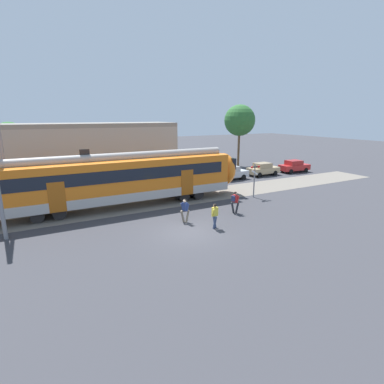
% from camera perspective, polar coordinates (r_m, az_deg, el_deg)
% --- Properties ---
extents(ground_plane, '(160.00, 160.00, 0.00)m').
position_cam_1_polar(ground_plane, '(19.07, -0.62, -7.53)').
color(ground_plane, '#38383D').
extents(pedestrian_navy, '(0.68, 0.54, 1.67)m').
position_cam_1_polar(pedestrian_navy, '(20.33, -1.36, -3.24)').
color(pedestrian_navy, '#6B6051').
rests_on(pedestrian_navy, ground).
extents(pedestrian_yellow, '(0.54, 0.66, 1.67)m').
position_cam_1_polar(pedestrian_yellow, '(19.34, 4.36, -4.22)').
color(pedestrian_yellow, navy).
rests_on(pedestrian_yellow, ground).
extents(pedestrian_red, '(0.65, 0.53, 1.67)m').
position_cam_1_polar(pedestrian_red, '(22.46, 8.18, -1.60)').
color(pedestrian_red, '#28282D').
rests_on(pedestrian_red, ground).
extents(parked_car_silver, '(4.03, 1.82, 1.54)m').
position_cam_1_polar(parked_car_silver, '(34.38, 7.35, 3.65)').
color(parked_car_silver, '#B7BABF').
rests_on(parked_car_silver, ground).
extents(parked_car_tan, '(4.01, 1.78, 1.54)m').
position_cam_1_polar(parked_car_tan, '(37.52, 13.38, 4.27)').
color(parked_car_tan, tan).
rests_on(parked_car_tan, ground).
extents(parked_car_red, '(4.09, 1.93, 1.54)m').
position_cam_1_polar(parked_car_red, '(40.82, 18.89, 4.68)').
color(parked_car_red, '#B22323').
rests_on(parked_car_red, ground).
extents(crossing_signal, '(0.96, 0.21, 3.00)m').
position_cam_1_polar(crossing_signal, '(26.93, 11.84, 3.14)').
color(crossing_signal, gray).
rests_on(crossing_signal, ground).
extents(background_building, '(19.87, 5.00, 9.20)m').
position_cam_1_polar(background_building, '(31.42, -21.51, 6.24)').
color(background_building, gray).
rests_on(background_building, ground).
extents(street_tree_right, '(4.32, 4.32, 8.61)m').
position_cam_1_polar(street_tree_right, '(43.61, 9.07, 13.30)').
color(street_tree_right, brown).
rests_on(street_tree_right, ground).
extents(street_tree_left, '(3.22, 3.22, 6.51)m').
position_cam_1_polar(street_tree_left, '(36.79, -31.35, 8.81)').
color(street_tree_left, brown).
rests_on(street_tree_left, ground).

